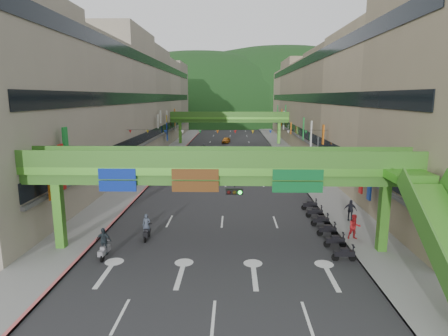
# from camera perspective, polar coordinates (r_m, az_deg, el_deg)

# --- Properties ---
(ground) EXTENTS (320.00, 320.00, 0.00)m
(ground) POSITION_cam_1_polar(r_m,az_deg,el_deg) (21.06, -1.32, -18.92)
(ground) COLOR black
(ground) RESTS_ON ground
(road_slab) EXTENTS (18.00, 140.00, 0.02)m
(road_slab) POSITION_cam_1_polar(r_m,az_deg,el_deg) (69.06, 0.68, 2.16)
(road_slab) COLOR #28282B
(road_slab) RESTS_ON ground
(sidewalk_left) EXTENTS (4.00, 140.00, 0.15)m
(sidewalk_left) POSITION_cam_1_polar(r_m,az_deg,el_deg) (70.06, -8.36, 2.22)
(sidewalk_left) COLOR gray
(sidewalk_left) RESTS_ON ground
(sidewalk_right) EXTENTS (4.00, 140.00, 0.15)m
(sidewalk_right) POSITION_cam_1_polar(r_m,az_deg,el_deg) (69.77, 9.76, 2.15)
(sidewalk_right) COLOR gray
(sidewalk_right) RESTS_ON ground
(curb_left) EXTENTS (0.20, 140.00, 0.18)m
(curb_left) POSITION_cam_1_polar(r_m,az_deg,el_deg) (69.76, -6.82, 2.24)
(curb_left) COLOR #CC5959
(curb_left) RESTS_ON ground
(curb_right) EXTENTS (0.20, 140.00, 0.18)m
(curb_right) POSITION_cam_1_polar(r_m,az_deg,el_deg) (69.52, 8.21, 2.17)
(curb_right) COLOR gray
(curb_right) RESTS_ON ground
(building_row_left) EXTENTS (12.80, 95.00, 19.00)m
(building_row_left) POSITION_cam_1_polar(r_m,az_deg,el_deg) (71.09, -14.97, 9.70)
(building_row_left) COLOR #9E937F
(building_row_left) RESTS_ON ground
(building_row_right) EXTENTS (12.80, 95.00, 19.00)m
(building_row_right) POSITION_cam_1_polar(r_m,az_deg,el_deg) (70.59, 16.48, 9.61)
(building_row_right) COLOR gray
(building_row_right) RESTS_ON ground
(overpass_near) EXTENTS (28.00, 12.27, 7.10)m
(overpass_near) POSITION_cam_1_polar(r_m,az_deg,el_deg) (24.21, 1.44, -1.67)
(overpass_near) COLOR #4C9E2D
(overpass_near) RESTS_ON ground
(overpass_far) EXTENTS (28.00, 2.20, 7.10)m
(overpass_far) POSITION_cam_1_polar(r_m,az_deg,el_deg) (83.41, 0.83, 7.39)
(overpass_far) COLOR #4C9E2D
(overpass_far) RESTS_ON ground
(hill_left) EXTENTS (168.00, 140.00, 112.00)m
(hill_left) POSITION_cam_1_polar(r_m,az_deg,el_deg) (179.27, -3.67, 7.50)
(hill_left) COLOR #1C4419
(hill_left) RESTS_ON ground
(hill_right) EXTENTS (208.00, 176.00, 128.00)m
(hill_right) POSITION_cam_1_polar(r_m,az_deg,el_deg) (199.98, 8.46, 7.75)
(hill_right) COLOR #1C4419
(hill_right) RESTS_ON ground
(bunting_string) EXTENTS (26.00, 0.36, 0.47)m
(bunting_string) POSITION_cam_1_polar(r_m,az_deg,el_deg) (48.47, 0.36, 5.54)
(bunting_string) COLOR black
(bunting_string) RESTS_ON ground
(scooter_rider_near) EXTENTS (0.61, 1.60, 1.97)m
(scooter_rider_near) POSITION_cam_1_polar(r_m,az_deg,el_deg) (28.51, -11.70, -8.94)
(scooter_rider_near) COLOR black
(scooter_rider_near) RESTS_ON ground
(scooter_rider_mid) EXTENTS (0.92, 1.60, 2.11)m
(scooter_rider_mid) POSITION_cam_1_polar(r_m,az_deg,el_deg) (46.19, 2.48, -0.84)
(scooter_rider_mid) COLOR black
(scooter_rider_mid) RESTS_ON ground
(scooter_rider_left) EXTENTS (1.06, 1.60, 2.10)m
(scooter_rider_left) POSITION_cam_1_polar(r_m,az_deg,el_deg) (26.03, -17.87, -10.86)
(scooter_rider_left) COLOR gray
(scooter_rider_left) RESTS_ON ground
(scooter_rider_far) EXTENTS (0.84, 1.60, 2.06)m
(scooter_rider_far) POSITION_cam_1_polar(r_m,az_deg,el_deg) (67.92, -3.10, 2.88)
(scooter_rider_far) COLOR maroon
(scooter_rider_far) RESTS_ON ground
(parked_scooter_row) EXTENTS (1.60, 11.55, 1.08)m
(parked_scooter_row) POSITION_cam_1_polar(r_m,az_deg,el_deg) (30.79, 14.99, -8.35)
(parked_scooter_row) COLOR black
(parked_scooter_row) RESTS_ON ground
(car_silver) EXTENTS (1.71, 4.11, 1.32)m
(car_silver) POSITION_cam_1_polar(r_m,az_deg,el_deg) (68.34, -4.67, 2.58)
(car_silver) COLOR #929498
(car_silver) RESTS_ON ground
(car_yellow) EXTENTS (2.13, 4.01, 1.30)m
(car_yellow) POSITION_cam_1_polar(r_m,az_deg,el_deg) (85.43, 0.31, 4.27)
(car_yellow) COLOR orange
(car_yellow) RESTS_ON ground
(pedestrian_red) EXTENTS (0.94, 0.75, 1.86)m
(pedestrian_red) POSITION_cam_1_polar(r_m,az_deg,el_deg) (29.30, 19.23, -8.74)
(pedestrian_red) COLOR #AD1B20
(pedestrian_red) RESTS_ON ground
(pedestrian_dark) EXTENTS (1.11, 0.68, 1.77)m
(pedestrian_dark) POSITION_cam_1_polar(r_m,az_deg,el_deg) (33.51, 18.67, -6.33)
(pedestrian_dark) COLOR black
(pedestrian_dark) RESTS_ON ground
(pedestrian_blue) EXTENTS (0.97, 0.88, 1.76)m
(pedestrian_blue) POSITION_cam_1_polar(r_m,az_deg,el_deg) (58.28, 11.25, 1.19)
(pedestrian_blue) COLOR #364F65
(pedestrian_blue) RESTS_ON ground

